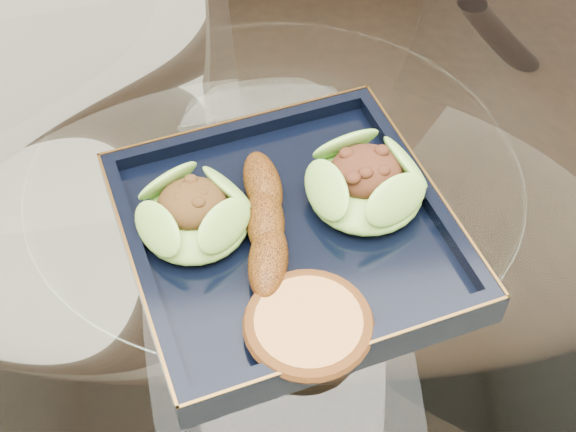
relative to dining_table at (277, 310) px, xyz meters
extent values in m
cylinder|color=white|center=(0.00, 0.00, 0.16)|extent=(1.10, 1.10, 0.01)
torus|color=black|center=(0.00, 0.00, 0.16)|extent=(1.13, 1.13, 0.02)
cylinder|color=black|center=(0.28, 0.28, -0.22)|extent=(0.04, 0.04, 0.75)
cylinder|color=black|center=(-0.28, 0.28, -0.22)|extent=(0.04, 0.04, 0.75)
cube|color=black|center=(0.21, 0.27, -0.10)|extent=(0.46, 0.46, 0.04)
cylinder|color=black|center=(0.02, 0.09, -0.36)|extent=(0.03, 0.03, 0.48)
cylinder|color=black|center=(0.40, 0.08, -0.36)|extent=(0.03, 0.03, 0.48)
cylinder|color=black|center=(0.03, 0.47, -0.36)|extent=(0.03, 0.03, 0.48)
cylinder|color=black|center=(0.41, 0.46, -0.36)|extent=(0.03, 0.03, 0.48)
cube|color=black|center=(0.00, -0.04, 0.17)|extent=(0.32, 0.32, 0.02)
ellipsoid|color=#5B942B|center=(-0.07, -0.03, 0.20)|extent=(0.11, 0.11, 0.03)
ellipsoid|color=#5DA931|center=(0.08, -0.02, 0.20)|extent=(0.11, 0.11, 0.04)
ellipsoid|color=#63320A|center=(-0.01, -0.04, 0.20)|extent=(0.05, 0.16, 0.03)
cylinder|color=#CC8F44|center=(0.00, -0.15, 0.19)|extent=(0.11, 0.11, 0.02)
camera|label=1|loc=(-0.07, -0.47, 0.72)|focal=50.00mm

